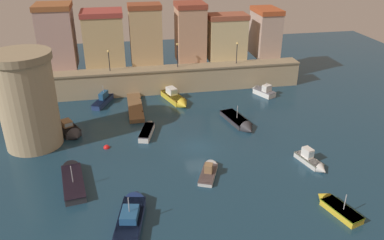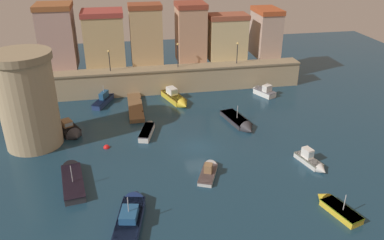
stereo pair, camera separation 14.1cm
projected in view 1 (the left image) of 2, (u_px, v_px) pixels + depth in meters
The scene contains 20 objects.
ground_plane at pixel (197, 147), 43.74m from camera, with size 97.68×97.68×0.00m, color #19384C.
quay_wall at pixel (174, 79), 58.43m from camera, with size 38.68×2.84×3.76m.
old_town_backdrop at pixel (156, 35), 58.74m from camera, with size 36.29×6.08×9.25m.
fortress_tower at pixel (27, 100), 42.04m from camera, with size 6.59×6.59×10.71m.
pier_dock at pixel (135, 107), 53.02m from camera, with size 1.90×8.93×0.70m.
quay_lamp_0 at pixel (109, 57), 55.17m from camera, with size 0.32×0.32×3.03m.
quay_lamp_1 at pixel (177, 51), 56.69m from camera, with size 0.32×0.32×3.56m.
quay_lamp_2 at pixel (237, 49), 58.29m from camera, with size 0.32×0.32×3.24m.
moored_boat_0 at pixel (240, 123), 48.51m from camera, with size 3.19×6.75×2.87m.
moored_boat_1 at pixel (132, 213), 32.78m from camera, with size 3.31×7.58×3.30m.
moored_boat_2 at pixel (106, 98), 55.41m from camera, with size 3.85×6.74×2.80m.
moored_boat_3 at pixel (148, 130), 46.75m from camera, with size 2.56×5.32×1.11m.
moored_boat_4 at pixel (312, 161), 40.21m from camera, with size 2.20×4.38×1.85m.
moored_boat_5 at pixel (335, 206), 33.82m from camera, with size 2.65×4.84×2.49m.
moored_boat_6 at pixel (210, 169), 39.08m from camera, with size 3.06×4.84×1.72m.
moored_boat_7 at pixel (262, 91), 57.74m from camera, with size 3.15×4.34×2.40m.
moored_boat_8 at pixel (70, 131), 46.23m from camera, with size 3.67×4.84×2.00m.
moored_boat_9 at pixel (72, 177), 37.79m from camera, with size 2.91×7.47×2.99m.
moored_boat_10 at pixel (176, 98), 55.05m from camera, with size 3.56×6.51×2.11m.
mooring_buoy_0 at pixel (107, 148), 43.60m from camera, with size 0.70×0.70×0.70m, color red.
Camera 1 is at (-7.65, -37.26, 21.80)m, focal length 36.46 mm.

